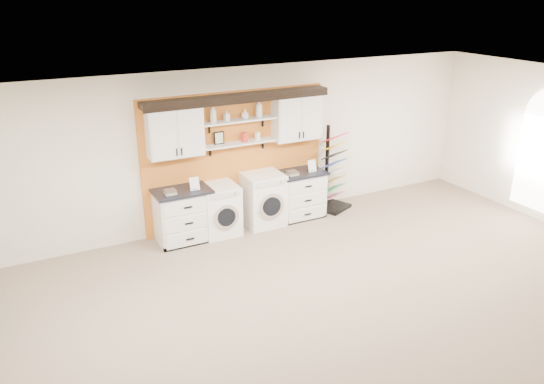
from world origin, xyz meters
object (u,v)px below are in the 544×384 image
base_cabinet_right (300,194)px  washer (219,209)px  base_cabinet_left (183,215)px  dryer (263,199)px  sample_rack (333,183)px

base_cabinet_right → washer: size_ratio=1.01×
base_cabinet_left → washer: size_ratio=1.06×
base_cabinet_right → dryer: (-0.76, -0.00, 0.04)m
dryer → base_cabinet_right: bearing=0.3°
base_cabinet_left → base_cabinet_right: size_ratio=1.04×
sample_rack → washer: bearing=156.7°
dryer → base_cabinet_left: bearing=179.9°
washer → sample_rack: sample_rack is taller
base_cabinet_left → dryer: 1.50m
base_cabinet_left → sample_rack: (3.02, 0.03, 0.06)m
base_cabinet_right → washer: bearing=-179.9°
base_cabinet_right → sample_rack: 0.76m
washer → sample_rack: bearing=0.9°
washer → dryer: size_ratio=0.93×
washer → dryer: 0.86m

